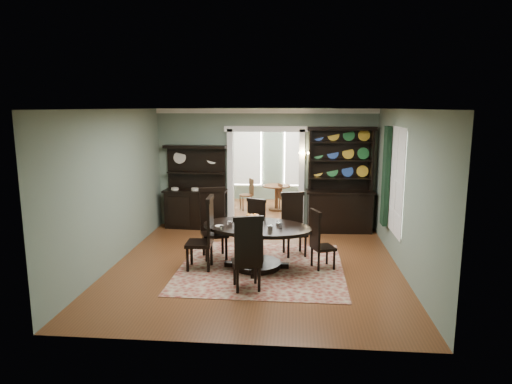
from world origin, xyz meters
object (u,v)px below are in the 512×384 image
dining_table (257,238)px  parlor_table (276,194)px  sideboard (196,199)px  welsh_dresser (340,194)px

dining_table → parlor_table: bearing=101.9°
dining_table → sideboard: size_ratio=1.13×
sideboard → parlor_table: bearing=50.7°
welsh_dresser → parlor_table: bearing=124.7°
dining_table → parlor_table: size_ratio=2.90×
sideboard → welsh_dresser: welsh_dresser is taller
sideboard → welsh_dresser: size_ratio=0.81×
dining_table → parlor_table: 4.99m
dining_table → sideboard: 3.39m
sideboard → parlor_table: 2.90m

